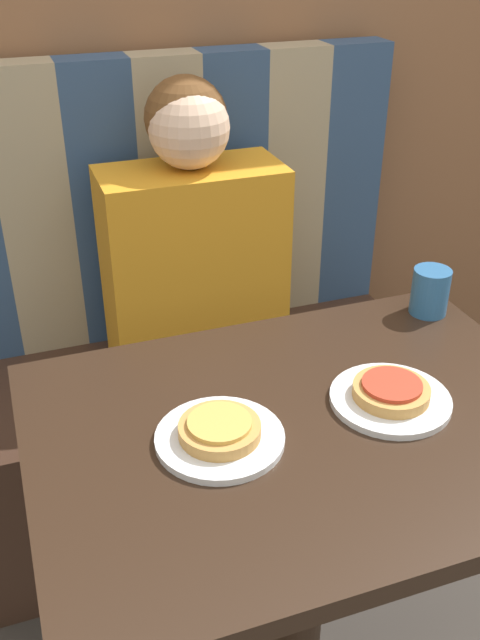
% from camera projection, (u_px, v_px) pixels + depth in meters
% --- Properties ---
extents(wall_back, '(7.00, 0.05, 2.60)m').
position_uv_depth(wall_back, '(149.00, 1.00, 1.68)').
color(wall_back, brown).
rests_on(wall_back, ground_plane).
extents(booth_seat, '(1.17, 0.51, 0.49)m').
position_uv_depth(booth_seat, '(200.00, 432.00, 1.96)').
color(booth_seat, '#382319').
rests_on(booth_seat, ground_plane).
extents(booth_backrest, '(1.17, 0.10, 0.71)m').
position_uv_depth(booth_backrest, '(170.00, 199.00, 1.83)').
color(booth_backrest, navy).
rests_on(booth_backrest, booth_seat).
extents(dining_table, '(0.90, 0.66, 0.77)m').
position_uv_depth(dining_table, '(305.00, 476.00, 1.21)').
color(dining_table, black).
rests_on(dining_table, ground_plane).
extents(person, '(0.42, 0.22, 0.70)m').
position_uv_depth(person, '(193.00, 241.00, 1.67)').
color(person, orange).
rests_on(person, booth_seat).
extents(plate_left, '(0.20, 0.20, 0.01)m').
position_uv_depth(plate_left, '(219.00, 436.00, 1.11)').
color(plate_left, white).
rests_on(plate_left, dining_table).
extents(plate_right, '(0.20, 0.20, 0.01)m').
position_uv_depth(plate_right, '(389.00, 398.00, 1.20)').
color(plate_right, white).
rests_on(plate_right, dining_table).
extents(pizza_left, '(0.13, 0.13, 0.03)m').
position_uv_depth(pizza_left, '(219.00, 427.00, 1.10)').
color(pizza_left, '#C68E47').
rests_on(pizza_left, plate_left).
extents(pizza_right, '(0.13, 0.13, 0.03)m').
position_uv_depth(pizza_right, '(390.00, 389.00, 1.19)').
color(pizza_right, '#C68E47').
rests_on(pizza_right, plate_right).
extents(drinking_cup, '(0.08, 0.08, 0.10)m').
position_uv_depth(drinking_cup, '(430.00, 291.00, 1.44)').
color(drinking_cup, '#2D669E').
rests_on(drinking_cup, dining_table).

